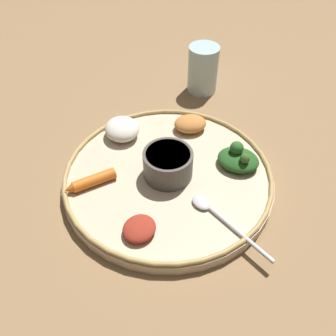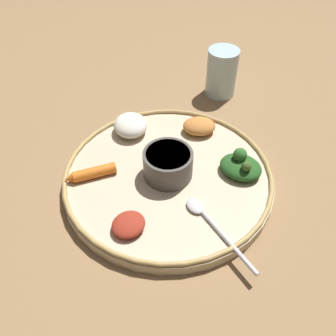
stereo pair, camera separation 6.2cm
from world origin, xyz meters
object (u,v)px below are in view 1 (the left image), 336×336
greens_pile (238,158)px  drinking_glass (203,72)px  carrot_near_spoon (91,181)px  center_bowl (168,163)px  spoon (219,216)px

greens_pile → drinking_glass: drinking_glass is taller
greens_pile → carrot_near_spoon: size_ratio=1.04×
center_bowl → spoon: (-0.12, -0.00, -0.02)m
spoon → carrot_near_spoon: bearing=33.9°
spoon → carrot_near_spoon: carrot_near_spoon is taller
greens_pile → drinking_glass: size_ratio=0.88×
greens_pile → carrot_near_spoon: (0.12, 0.23, -0.01)m
carrot_near_spoon → drinking_glass: (0.12, -0.36, 0.02)m
center_bowl → drinking_glass: bearing=-53.2°
spoon → drinking_glass: drinking_glass is taller
spoon → drinking_glass: (0.30, -0.24, 0.02)m
spoon → drinking_glass: size_ratio=1.50×
drinking_glass → carrot_near_spoon: bearing=108.6°
spoon → greens_pile: bearing=-58.9°
carrot_near_spoon → center_bowl: bearing=-116.9°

